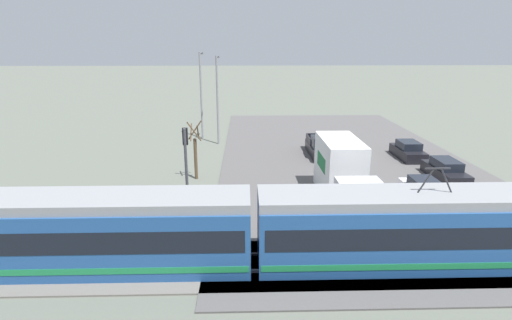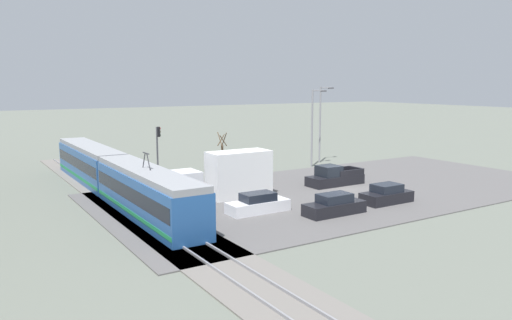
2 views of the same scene
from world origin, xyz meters
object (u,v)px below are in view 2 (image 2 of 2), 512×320
object	(u,v)px
box_truck	(226,177)
sedan_car_0	(387,195)
street_tree	(222,155)
no_parking_sign	(140,169)
sedan_car_2	(258,204)
traffic_light_pole	(158,147)
street_lamp_mid_block	(321,120)
pickup_truck	(334,177)
light_rail_tram	(114,176)
sedan_car_1	(334,206)
street_lamp_near_crossing	(313,123)

from	to	relation	value
box_truck	sedan_car_0	world-z (taller)	box_truck
street_tree	no_parking_sign	bearing A→B (deg)	90.01
sedan_car_0	sedan_car_2	bearing A→B (deg)	73.82
sedan_car_2	sedan_car_0	bearing A→B (deg)	73.82
traffic_light_pole	street_lamp_mid_block	bearing A→B (deg)	-86.54
no_parking_sign	box_truck	bearing A→B (deg)	-158.81
pickup_truck	sedan_car_0	xyz separation A→B (m)	(-7.48, 1.08, -0.09)
sedan_car_2	traffic_light_pole	distance (m)	15.06
light_rail_tram	traffic_light_pole	world-z (taller)	traffic_light_pole
sedan_car_1	street_lamp_near_crossing	distance (m)	21.59
traffic_light_pole	street_lamp_mid_block	xyz separation A→B (m)	(1.26, -20.81, 1.69)
pickup_truck	box_truck	bearing A→B (deg)	86.48
sedan_car_2	street_tree	world-z (taller)	street_tree
light_rail_tram	sedan_car_2	distance (m)	13.20
street_lamp_near_crossing	no_parking_sign	bearing A→B (deg)	87.16
light_rail_tram	pickup_truck	xyz separation A→B (m)	(-6.45, -18.36, -0.94)
street_lamp_mid_block	box_truck	bearing A→B (deg)	119.84
box_truck	street_lamp_near_crossing	distance (m)	18.56
light_rail_tram	pickup_truck	world-z (taller)	light_rail_tram
sedan_car_1	no_parking_sign	size ratio (longest dim) A/B	2.04
sedan_car_2	traffic_light_pole	bearing A→B (deg)	-172.52
box_truck	no_parking_sign	world-z (taller)	box_truck
box_truck	traffic_light_pole	world-z (taller)	traffic_light_pole
light_rail_tram	pickup_truck	distance (m)	19.48
sedan_car_2	street_lamp_near_crossing	size ratio (longest dim) A/B	0.54
street_lamp_near_crossing	street_lamp_mid_block	distance (m)	3.26
pickup_truck	sedan_car_2	world-z (taller)	pickup_truck
sedan_car_1	street_tree	size ratio (longest dim) A/B	1.06
box_truck	street_lamp_near_crossing	bearing A→B (deg)	-61.08
pickup_truck	sedan_car_0	bearing A→B (deg)	171.79
street_lamp_mid_block	no_parking_sign	distance (m)	22.80
street_lamp_near_crossing	street_lamp_mid_block	xyz separation A→B (m)	(1.87, -2.66, 0.15)
pickup_truck	traffic_light_pole	xyz separation A→B (m)	(10.13, 13.08, 2.65)
light_rail_tram	no_parking_sign	world-z (taller)	light_rail_tram
street_lamp_mid_block	traffic_light_pole	bearing A→B (deg)	93.46
no_parking_sign	street_tree	bearing A→B (deg)	-89.99
sedan_car_2	light_rail_tram	bearing A→B (deg)	-146.77
street_lamp_near_crossing	no_parking_sign	world-z (taller)	street_lamp_near_crossing
pickup_truck	no_parking_sign	xyz separation A→B (m)	(10.50, 14.74, 0.61)
sedan_car_2	street_lamp_mid_block	xyz separation A→B (m)	(15.94, -18.89, 4.45)
sedan_car_1	sedan_car_2	xyz separation A→B (m)	(3.42, 4.30, -0.03)
box_truck	no_parking_sign	bearing A→B (deg)	21.19
no_parking_sign	sedan_car_0	bearing A→B (deg)	-142.75
light_rail_tram	no_parking_sign	bearing A→B (deg)	-41.79
sedan_car_2	traffic_light_pole	size ratio (longest dim) A/B	0.88
sedan_car_1	box_truck	bearing A→B (deg)	-154.69
sedan_car_0	sedan_car_1	bearing A→B (deg)	94.88
sedan_car_0	street_lamp_near_crossing	bearing A→B (deg)	-19.90
sedan_car_1	no_parking_sign	xyz separation A→B (m)	(18.47, 7.90, 0.69)
box_truck	pickup_truck	xyz separation A→B (m)	(-0.67, -10.94, -1.03)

